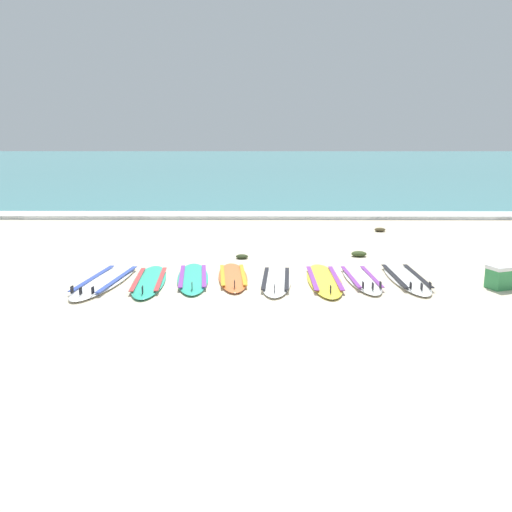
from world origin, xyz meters
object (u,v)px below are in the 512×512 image
Objects in this scene: surfboard_0 at (106,280)px; surfboard_1 at (149,281)px; surfboard_3 at (233,277)px; surfboard_4 at (276,280)px; surfboard_5 at (324,280)px; surfboard_2 at (193,278)px; surfboard_6 at (361,278)px; cooler_box at (502,277)px; surfboard_7 at (406,278)px.

surfboard_0 is 0.75m from surfboard_1.
surfboard_4 is at bearing -16.69° from surfboard_3.
surfboard_3 is at bearing 172.88° from surfboard_5.
surfboard_2 is 2.89m from surfboard_6.
surfboard_1 is at bearing 177.37° from cooler_box.
surfboard_4 is at bearing 1.61° from surfboard_1.
surfboard_7 is (2.98, -0.05, 0.00)m from surfboard_3.
surfboard_2 is at bearing 6.84° from surfboard_0.
surfboard_4 and surfboard_5 have the same top height.
surfboard_5 is 0.65m from surfboard_6.
surfboard_7 is (1.42, 0.15, 0.00)m from surfboard_5.
surfboard_7 is (2.24, 0.18, 0.00)m from surfboard_4.
surfboard_5 is 2.87m from cooler_box.
surfboard_0 is 1.11× the size of surfboard_5.
surfboard_2 is at bearing -173.68° from surfboard_3.
surfboard_1 is 1.42m from surfboard_3.
surfboard_0 is 1.14× the size of surfboard_1.
surfboard_3 and surfboard_5 have the same top height.
cooler_box reaches higher than surfboard_3.
cooler_box is (1.42, -0.50, 0.16)m from surfboard_7.
cooler_box is at bearing -11.44° from surfboard_6.
surfboard_7 is at bearing 4.49° from surfboard_4.
surfboard_5 is (0.82, 0.03, -0.00)m from surfboard_4.
cooler_box is at bearing -7.11° from surfboard_3.
surfboard_3 and surfboard_4 have the same top height.
surfboard_0 is at bearing -179.43° from surfboard_4.
surfboard_0 is 3.70m from surfboard_5.
surfboard_3 is at bearing 177.29° from surfboard_6.
surfboard_1 is 1.05× the size of surfboard_4.
surfboard_5 is at bearing -3.04° from surfboard_2.
surfboard_3 is at bearing 11.43° from surfboard_1.
surfboard_0 is at bearing 177.58° from surfboard_1.
surfboard_5 is at bearing 172.89° from cooler_box.
surfboard_4 is 1.02× the size of surfboard_6.
surfboard_2 is (1.46, 0.18, -0.00)m from surfboard_0.
surfboard_1 is (0.75, -0.03, -0.00)m from surfboard_0.
surfboard_0 is 4.60× the size of cooler_box.
cooler_box is at bearing -5.11° from surfboard_4.
surfboard_3 is 2.98m from surfboard_7.
surfboard_1 and surfboard_2 have the same top height.
surfboard_3 is 4.44m from cooler_box.
surfboard_5 is at bearing -171.97° from surfboard_6.
surfboard_6 is (2.20, -0.10, 0.00)m from surfboard_3.
surfboard_1 is 2.96m from surfboard_5.
surfboard_7 is at bearing 4.24° from surfboard_6.
surfboard_2 is 1.04× the size of surfboard_4.
surfboard_3 is 2.20m from surfboard_6.
surfboard_2 is 2.25m from surfboard_5.
surfboard_5 is at bearing -174.04° from surfboard_7.
surfboard_3 is 0.91× the size of surfboard_5.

